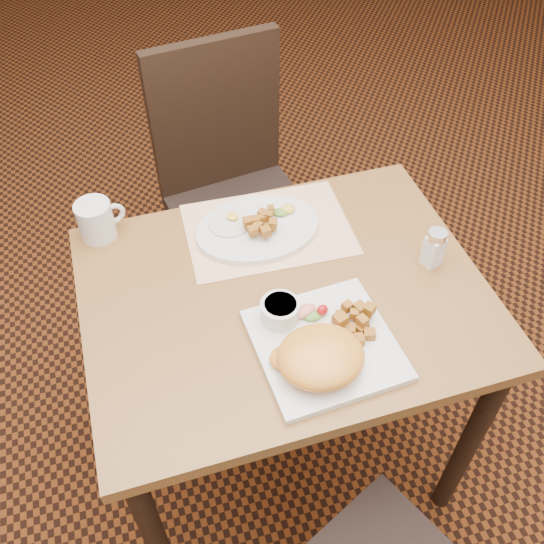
{
  "coord_description": "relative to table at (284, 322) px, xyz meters",
  "views": [
    {
      "loc": [
        -0.29,
        -0.84,
        1.78
      ],
      "look_at": [
        -0.03,
        0.01,
        0.82
      ],
      "focal_mm": 40.0,
      "sensor_mm": 36.0,
      "label": 1
    }
  ],
  "objects": [
    {
      "name": "ground",
      "position": [
        0.0,
        0.0,
        -0.64
      ],
      "size": [
        8.0,
        8.0,
        0.0
      ],
      "primitive_type": "plane",
      "color": "black",
      "rests_on": "ground"
    },
    {
      "name": "table",
      "position": [
        0.0,
        0.0,
        0.0
      ],
      "size": [
        0.9,
        0.7,
        0.75
      ],
      "color": "brown",
      "rests_on": "ground"
    },
    {
      "name": "chair_far",
      "position": [
        0.04,
        0.66,
        -0.1
      ],
      "size": [
        0.47,
        0.48,
        0.97
      ],
      "rotation": [
        0.0,
        0.0,
        3.28
      ],
      "color": "black",
      "rests_on": "ground"
    },
    {
      "name": "placemat",
      "position": [
        0.02,
        0.21,
        0.11
      ],
      "size": [
        0.41,
        0.3,
        0.0
      ],
      "primitive_type": "cube",
      "rotation": [
        0.0,
        0.0,
        -0.05
      ],
      "color": "white",
      "rests_on": "table"
    },
    {
      "name": "plate_square",
      "position": [
        0.03,
        -0.17,
        0.12
      ],
      "size": [
        0.29,
        0.29,
        0.02
      ],
      "primitive_type": "cube",
      "rotation": [
        0.0,
        0.0,
        0.05
      ],
      "color": "silver",
      "rests_on": "table"
    },
    {
      "name": "plate_oval",
      "position": [
        -0.01,
        0.2,
        0.12
      ],
      "size": [
        0.31,
        0.23,
        0.02
      ],
      "primitive_type": null,
      "rotation": [
        0.0,
        0.0,
        0.02
      ],
      "color": "silver",
      "rests_on": "placemat"
    },
    {
      "name": "hollandaise_mound",
      "position": [
        -0.0,
        -0.22,
        0.16
      ],
      "size": [
        0.18,
        0.16,
        0.07
      ],
      "color": "orange",
      "rests_on": "plate_square"
    },
    {
      "name": "ramekin",
      "position": [
        -0.04,
        -0.08,
        0.15
      ],
      "size": [
        0.08,
        0.08,
        0.05
      ],
      "color": "silver",
      "rests_on": "plate_square"
    },
    {
      "name": "garnish_sq",
      "position": [
        0.03,
        -0.09,
        0.14
      ],
      "size": [
        0.09,
        0.05,
        0.03
      ],
      "color": "#387223",
      "rests_on": "plate_square"
    },
    {
      "name": "fried_egg",
      "position": [
        -0.07,
        0.23,
        0.13
      ],
      "size": [
        0.1,
        0.1,
        0.02
      ],
      "color": "white",
      "rests_on": "plate_oval"
    },
    {
      "name": "garnish_ov",
      "position": [
        0.07,
        0.23,
        0.14
      ],
      "size": [
        0.07,
        0.04,
        0.02
      ],
      "color": "#387223",
      "rests_on": "plate_oval"
    },
    {
      "name": "salt_shaker",
      "position": [
        0.35,
        -0.02,
        0.16
      ],
      "size": [
        0.05,
        0.05,
        0.1
      ],
      "color": "white",
      "rests_on": "table"
    },
    {
      "name": "coffee_mug",
      "position": [
        -0.38,
        0.31,
        0.16
      ],
      "size": [
        0.12,
        0.09,
        0.1
      ],
      "color": "silver",
      "rests_on": "table"
    },
    {
      "name": "home_fries_sq",
      "position": [
        0.11,
        -0.15,
        0.14
      ],
      "size": [
        0.1,
        0.1,
        0.04
      ],
      "color": "#AA691B",
      "rests_on": "plate_square"
    },
    {
      "name": "home_fries_ov",
      "position": [
        0.0,
        0.19,
        0.15
      ],
      "size": [
        0.09,
        0.1,
        0.04
      ],
      "color": "#AA691B",
      "rests_on": "plate_oval"
    }
  ]
}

